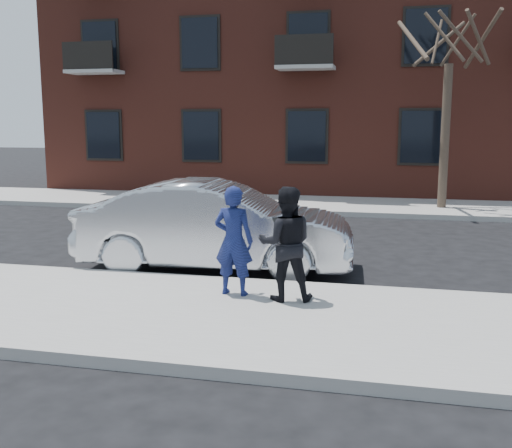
% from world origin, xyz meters
% --- Properties ---
extents(ground, '(100.00, 100.00, 0.00)m').
position_xyz_m(ground, '(0.00, 0.00, 0.00)').
color(ground, black).
rests_on(ground, ground).
extents(near_sidewalk, '(50.00, 3.50, 0.15)m').
position_xyz_m(near_sidewalk, '(0.00, -0.25, 0.07)').
color(near_sidewalk, gray).
rests_on(near_sidewalk, ground).
extents(near_curb, '(50.00, 0.10, 0.15)m').
position_xyz_m(near_curb, '(0.00, 1.55, 0.07)').
color(near_curb, '#999691').
rests_on(near_curb, ground).
extents(far_sidewalk, '(50.00, 3.50, 0.15)m').
position_xyz_m(far_sidewalk, '(0.00, 11.25, 0.07)').
color(far_sidewalk, gray).
rests_on(far_sidewalk, ground).
extents(far_curb, '(50.00, 0.10, 0.15)m').
position_xyz_m(far_curb, '(0.00, 9.45, 0.07)').
color(far_curb, '#999691').
rests_on(far_curb, ground).
extents(apartment_building, '(24.30, 10.30, 12.30)m').
position_xyz_m(apartment_building, '(2.00, 18.00, 6.16)').
color(apartment_building, '#5F281D').
rests_on(apartment_building, ground).
extents(street_tree, '(3.60, 3.60, 6.80)m').
position_xyz_m(street_tree, '(4.50, 11.00, 5.52)').
color(street_tree, '#362820').
rests_on(street_tree, far_sidewalk).
extents(silver_sedan, '(5.05, 2.09, 1.63)m').
position_xyz_m(silver_sedan, '(-0.05, 2.60, 0.81)').
color(silver_sedan, '#B7BABF').
rests_on(silver_sedan, ground).
extents(man_hoodie, '(0.62, 0.51, 1.62)m').
position_xyz_m(man_hoodie, '(0.80, 0.66, 0.96)').
color(man_hoodie, navy).
rests_on(man_hoodie, near_sidewalk).
extents(man_peacoat, '(0.91, 0.77, 1.64)m').
position_xyz_m(man_peacoat, '(1.59, 0.57, 0.97)').
color(man_peacoat, black).
rests_on(man_peacoat, near_sidewalk).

